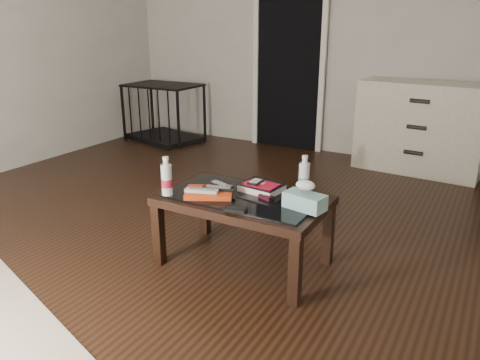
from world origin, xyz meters
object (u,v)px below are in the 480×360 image
(coffee_table, at_px, (243,205))
(tissue_box, at_px, (305,201))
(water_bottle_right, at_px, (304,174))
(dresser, at_px, (421,127))
(textbook, at_px, (262,187))
(pet_crate, at_px, (165,122))
(water_bottle_left, at_px, (167,176))

(coffee_table, relative_size, tissue_box, 4.35)
(water_bottle_right, bearing_deg, dresser, 82.83)
(textbook, relative_size, tissue_box, 1.09)
(pet_crate, height_order, water_bottle_left, pet_crate)
(textbook, distance_m, water_bottle_right, 0.27)
(dresser, bearing_deg, textbook, -97.94)
(water_bottle_left, bearing_deg, textbook, 36.22)
(dresser, bearing_deg, water_bottle_right, -92.76)
(tissue_box, bearing_deg, dresser, 96.66)
(water_bottle_left, xyz_separation_m, tissue_box, (0.81, 0.20, -0.07))
(pet_crate, distance_m, textbook, 3.37)
(coffee_table, bearing_deg, pet_crate, 136.34)
(coffee_table, xyz_separation_m, water_bottle_right, (0.30, 0.21, 0.18))
(dresser, height_order, tissue_box, dresser)
(dresser, relative_size, pet_crate, 1.20)
(textbook, distance_m, water_bottle_left, 0.59)
(dresser, bearing_deg, pet_crate, -171.30)
(textbook, bearing_deg, water_bottle_right, 27.94)
(pet_crate, relative_size, tissue_box, 4.46)
(pet_crate, distance_m, water_bottle_left, 3.30)
(water_bottle_right, height_order, tissue_box, water_bottle_right)
(dresser, distance_m, tissue_box, 2.60)
(pet_crate, bearing_deg, water_bottle_left, -36.28)
(textbook, height_order, tissue_box, tissue_box)
(textbook, bearing_deg, tissue_box, -15.59)
(coffee_table, xyz_separation_m, textbook, (0.06, 0.12, 0.09))
(coffee_table, bearing_deg, dresser, 76.93)
(water_bottle_right, distance_m, tissue_box, 0.27)
(coffee_table, distance_m, water_bottle_left, 0.50)
(coffee_table, relative_size, water_bottle_left, 4.20)
(water_bottle_left, relative_size, tissue_box, 1.03)
(coffee_table, height_order, pet_crate, pet_crate)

